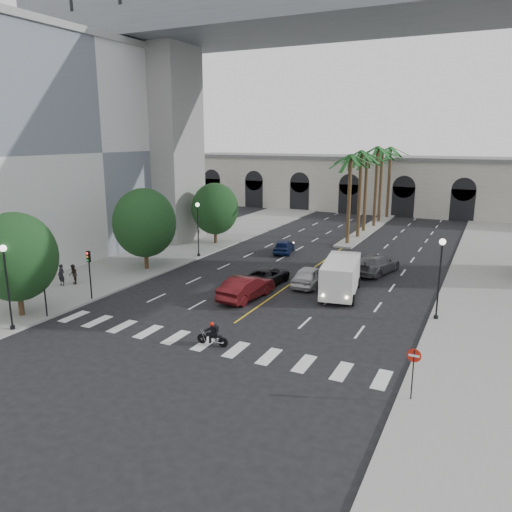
{
  "coord_description": "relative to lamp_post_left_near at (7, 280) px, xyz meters",
  "views": [
    {
      "loc": [
        14.09,
        -24.02,
        11.47
      ],
      "look_at": [
        -0.39,
        6.0,
        3.46
      ],
      "focal_mm": 35.0,
      "sensor_mm": 36.0,
      "label": 1
    }
  ],
  "objects": [
    {
      "name": "car_c",
      "position": [
        9.73,
        15.7,
        -2.53
      ],
      "size": [
        2.45,
        5.04,
        1.38
      ],
      "primitive_type": "imported",
      "rotation": [
        0.0,
        0.0,
        3.11
      ],
      "color": "black",
      "rests_on": "ground"
    },
    {
      "name": "car_b",
      "position": [
        9.9,
        11.66,
        -2.37
      ],
      "size": [
        2.37,
        5.37,
        1.71
      ],
      "primitive_type": "imported",
      "rotation": [
        0.0,
        0.0,
        3.03
      ],
      "color": "#4F0F13",
      "rests_on": "ground"
    },
    {
      "name": "sidewalk_right",
      "position": [
        26.4,
        20.0,
        -3.15
      ],
      "size": [
        8.0,
        100.0,
        0.15
      ],
      "primitive_type": "cube",
      "color": "gray",
      "rests_on": "ground"
    },
    {
      "name": "cargo_van",
      "position": [
        15.77,
        15.47,
        -1.75
      ],
      "size": [
        3.3,
        6.49,
        2.64
      ],
      "rotation": [
        0.0,
        0.0,
        0.16
      ],
      "color": "silver",
      "rests_on": "ground"
    },
    {
      "name": "palm_b",
      "position": [
        11.5,
        37.0,
        6.15
      ],
      "size": [
        3.2,
        3.2,
        10.6
      ],
      "color": "#47331E",
      "rests_on": "ground"
    },
    {
      "name": "palm_f",
      "position": [
        11.6,
        53.0,
        6.24
      ],
      "size": [
        3.2,
        3.2,
        10.7
      ],
      "color": "#47331E",
      "rests_on": "ground"
    },
    {
      "name": "lamp_post_right",
      "position": [
        22.8,
        13.0,
        0.0
      ],
      "size": [
        0.4,
        0.4,
        5.35
      ],
      "color": "black",
      "rests_on": "ground"
    },
    {
      "name": "building_left",
      "position": [
        -15.6,
        17.0,
        7.09
      ],
      "size": [
        16.5,
        32.5,
        20.6
      ],
      "color": "silver",
      "rests_on": "ground"
    },
    {
      "name": "palm_e",
      "position": [
        11.3,
        49.0,
        5.97
      ],
      "size": [
        3.2,
        3.2,
        10.4
      ],
      "color": "#47331E",
      "rests_on": "ground"
    },
    {
      "name": "pedestrian_a",
      "position": [
        -4.34,
        7.99,
        -2.24
      ],
      "size": [
        0.61,
        0.41,
        1.67
      ],
      "primitive_type": "imported",
      "rotation": [
        0.0,
        0.0,
        0.01
      ],
      "color": "black",
      "rests_on": "sidewalk_left"
    },
    {
      "name": "lamp_post_left_near",
      "position": [
        0.0,
        0.0,
        0.0
      ],
      "size": [
        0.4,
        0.4,
        5.35
      ],
      "color": "black",
      "rests_on": "ground"
    },
    {
      "name": "traffic_signal_near",
      "position": [
        0.1,
        2.5,
        -0.71
      ],
      "size": [
        0.25,
        0.18,
        3.65
      ],
      "color": "black",
      "rests_on": "ground"
    },
    {
      "name": "lamp_post_left_far",
      "position": [
        0.0,
        21.0,
        0.0
      ],
      "size": [
        0.4,
        0.4,
        5.35
      ],
      "color": "black",
      "rests_on": "ground"
    },
    {
      "name": "motorcycle_rider",
      "position": [
        11.97,
        3.49,
        -2.6
      ],
      "size": [
        1.92,
        0.52,
        1.38
      ],
      "rotation": [
        0.0,
        0.0,
        0.04
      ],
      "color": "black",
      "rests_on": "ground"
    },
    {
      "name": "car_e",
      "position": [
        6.76,
        26.28,
        -2.51
      ],
      "size": [
        2.49,
        4.41,
        1.42
      ],
      "primitive_type": "imported",
      "rotation": [
        0.0,
        0.0,
        3.35
      ],
      "color": "#0E1B44",
      "rests_on": "ground"
    },
    {
      "name": "do_not_enter_sign",
      "position": [
        22.99,
        1.96,
        -1.38
      ],
      "size": [
        0.62,
        0.06,
        2.53
      ],
      "rotation": [
        0.0,
        0.0,
        -0.02
      ],
      "color": "black",
      "rests_on": "ground"
    },
    {
      "name": "street_tree_far",
      "position": [
        -1.6,
        27.0,
        0.68
      ],
      "size": [
        5.04,
        5.04,
        6.68
      ],
      "color": "#382616",
      "rests_on": "ground"
    },
    {
      "name": "median",
      "position": [
        11.4,
        43.0,
        -3.12
      ],
      "size": [
        2.0,
        24.0,
        0.2
      ],
      "primitive_type": "cube",
      "color": "gray",
      "rests_on": "ground"
    },
    {
      "name": "street_tree_mid",
      "position": [
        -1.6,
        15.0,
        0.99
      ],
      "size": [
        5.44,
        5.44,
        7.21
      ],
      "color": "#382616",
      "rests_on": "ground"
    },
    {
      "name": "pier_building",
      "position": [
        11.4,
        60.0,
        1.04
      ],
      "size": [
        71.0,
        10.5,
        8.5
      ],
      "color": "beige",
      "rests_on": "ground"
    },
    {
      "name": "sidewalk_left",
      "position": [
        -3.6,
        20.0,
        -3.15
      ],
      "size": [
        8.0,
        100.0,
        0.15
      ],
      "primitive_type": "cube",
      "color": "gray",
      "rests_on": "ground"
    },
    {
      "name": "street_tree_near",
      "position": [
        -1.6,
        2.0,
        0.8
      ],
      "size": [
        5.2,
        5.2,
        6.89
      ],
      "color": "#382616",
      "rests_on": "ground"
    },
    {
      "name": "pedestrian_b",
      "position": [
        -3.76,
        8.62,
        -2.28
      ],
      "size": [
        0.97,
        0.97,
        1.59
      ],
      "primitive_type": "imported",
      "rotation": [
        0.0,
        0.0,
        -0.77
      ],
      "color": "black",
      "rests_on": "sidewalk_left"
    },
    {
      "name": "car_d",
      "position": [
        16.78,
        22.68,
        -2.38
      ],
      "size": [
        3.61,
        6.16,
        1.68
      ],
      "primitive_type": "imported",
      "rotation": [
        0.0,
        0.0,
        2.91
      ],
      "color": "#5E5D61",
      "rests_on": "ground"
    },
    {
      "name": "bridge",
      "position": [
        14.82,
        27.0,
        15.29
      ],
      "size": [
        75.0,
        13.0,
        26.0
      ],
      "color": "gray",
      "rests_on": "ground"
    },
    {
      "name": "car_a",
      "position": [
        12.9,
        16.78,
        -2.42
      ],
      "size": [
        2.0,
        4.74,
        1.6
      ],
      "primitive_type": "imported",
      "rotation": [
        0.0,
        0.0,
        3.17
      ],
      "color": "#BCBCC1",
      "rests_on": "ground"
    },
    {
      "name": "palm_a",
      "position": [
        11.4,
        33.0,
        5.88
      ],
      "size": [
        3.2,
        3.2,
        10.3
      ],
      "color": "#47331E",
      "rests_on": "ground"
    },
    {
      "name": "traffic_signal_far",
      "position": [
        0.1,
        6.5,
        -0.71
      ],
      "size": [
        0.25,
        0.18,
        3.65
      ],
      "color": "black",
      "rests_on": "ground"
    },
    {
      "name": "palm_d",
      "position": [
        11.55,
        45.0,
        6.43
      ],
      "size": [
        3.2,
        3.2,
        10.9
      ],
      "color": "#47331E",
      "rests_on": "ground"
    },
    {
      "name": "palm_c",
      "position": [
        11.2,
        41.0,
        5.69
      ],
      "size": [
        3.2,
        3.2,
        10.1
      ],
      "color": "#47331E",
      "rests_on": "ground"
    },
    {
      "name": "ground",
      "position": [
        11.4,
        5.0,
        -3.22
      ],
      "size": [
        140.0,
        140.0,
        0.0
      ],
      "primitive_type": "plane",
      "color": "black",
      "rests_on": "ground"
    }
  ]
}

